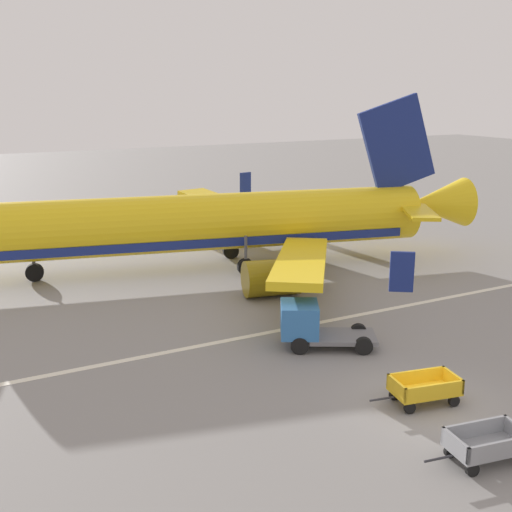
# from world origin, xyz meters

# --- Properties ---
(ground_plane) EXTENTS (220.00, 220.00, 0.00)m
(ground_plane) POSITION_xyz_m (0.00, 0.00, 0.00)
(ground_plane) COLOR gray
(apron_stripe) EXTENTS (120.00, 0.36, 0.01)m
(apron_stripe) POSITION_xyz_m (0.00, 9.24, 0.01)
(apron_stripe) COLOR silver
(apron_stripe) RESTS_ON ground
(airplane) EXTENTS (37.37, 30.23, 11.34)m
(airplane) POSITION_xyz_m (0.69, 21.16, 3.05)
(airplane) COLOR yellow
(airplane) RESTS_ON ground
(baggage_cart_nearest) EXTENTS (3.62, 1.76, 1.07)m
(baggage_cart_nearest) POSITION_xyz_m (-1.09, -3.84, 0.60)
(baggage_cart_nearest) COLOR gray
(baggage_cart_nearest) RESTS_ON ground
(baggage_cart_second_in_row) EXTENTS (3.63, 1.83, 1.07)m
(baggage_cart_second_in_row) POSITION_xyz_m (-0.14, 0.11, 0.60)
(baggage_cart_second_in_row) COLOR gold
(baggage_cart_second_in_row) RESTS_ON ground
(service_truck_beside_carts) EXTENTS (4.75, 3.76, 2.10)m
(service_truck_beside_carts) POSITION_xyz_m (-1.04, 6.81, 1.10)
(service_truck_beside_carts) COLOR slate
(service_truck_beside_carts) RESTS_ON ground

